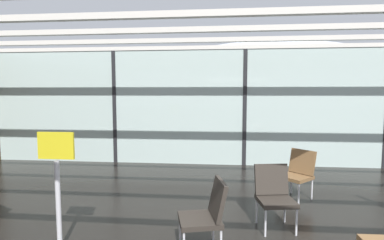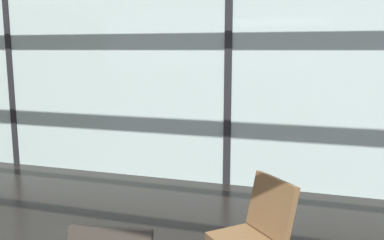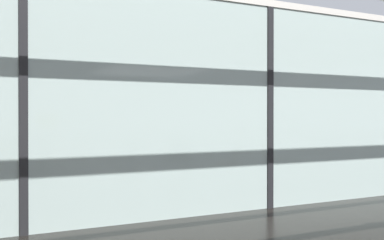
{
  "view_description": "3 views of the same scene",
  "coord_description": "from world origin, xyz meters",
  "px_view_note": "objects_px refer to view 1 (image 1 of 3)",
  "views": [
    {
      "loc": [
        -0.61,
        -2.68,
        1.89
      ],
      "look_at": [
        -1.39,
        5.23,
        1.18
      ],
      "focal_mm": 27.86,
      "sensor_mm": 36.0,
      "label": 1
    },
    {
      "loc": [
        1.2,
        -0.27,
        1.85
      ],
      "look_at": [
        -0.69,
        5.77,
        0.77
      ],
      "focal_mm": 38.97,
      "sensor_mm": 36.0,
      "label": 2
    },
    {
      "loc": [
        -4.08,
        -0.39,
        1.39
      ],
      "look_at": [
        -1.39,
        5.01,
        1.34
      ],
      "focal_mm": 42.21,
      "sensor_mm": 36.0,
      "label": 3
    }
  ],
  "objects_px": {
    "lounge_chair_0": "(298,171)",
    "info_sign": "(58,196)",
    "lounge_chair_1": "(207,212)",
    "lounge_chair_4": "(274,192)",
    "parked_airplane": "(269,90)"
  },
  "relations": [
    {
      "from": "lounge_chair_0",
      "to": "info_sign",
      "type": "relative_size",
      "value": 0.6
    },
    {
      "from": "lounge_chair_1",
      "to": "lounge_chair_4",
      "type": "relative_size",
      "value": 1.0
    },
    {
      "from": "lounge_chair_4",
      "to": "info_sign",
      "type": "bearing_deg",
      "value": -170.27
    },
    {
      "from": "lounge_chair_0",
      "to": "lounge_chair_4",
      "type": "relative_size",
      "value": 1.0
    },
    {
      "from": "lounge_chair_1",
      "to": "lounge_chair_4",
      "type": "height_order",
      "value": "same"
    },
    {
      "from": "parked_airplane",
      "to": "lounge_chair_1",
      "type": "bearing_deg",
      "value": -102.9
    },
    {
      "from": "parked_airplane",
      "to": "lounge_chair_1",
      "type": "xyz_separation_m",
      "value": [
        -2.15,
        -9.39,
        -1.56
      ]
    },
    {
      "from": "parked_airplane",
      "to": "info_sign",
      "type": "bearing_deg",
      "value": -112.38
    },
    {
      "from": "parked_airplane",
      "to": "info_sign",
      "type": "relative_size",
      "value": 8.78
    },
    {
      "from": "lounge_chair_1",
      "to": "info_sign",
      "type": "distance_m",
      "value": 1.78
    },
    {
      "from": "parked_airplane",
      "to": "info_sign",
      "type": "distance_m",
      "value": 10.39
    },
    {
      "from": "info_sign",
      "to": "lounge_chair_0",
      "type": "bearing_deg",
      "value": 32.99
    },
    {
      "from": "parked_airplane",
      "to": "lounge_chair_1",
      "type": "height_order",
      "value": "parked_airplane"
    },
    {
      "from": "lounge_chair_4",
      "to": "info_sign",
      "type": "relative_size",
      "value": 0.6
    },
    {
      "from": "parked_airplane",
      "to": "lounge_chair_4",
      "type": "xyz_separation_m",
      "value": [
        -1.24,
        -8.61,
        -1.56
      ]
    }
  ]
}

